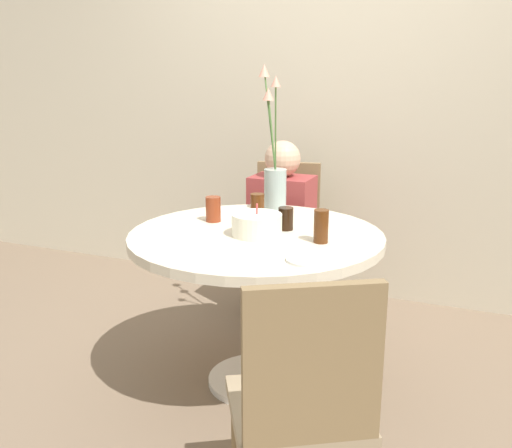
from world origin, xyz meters
TOP-DOWN VIEW (x-y plane):
  - ground_plane at (0.00, 0.00)m, footprint 16.00×16.00m
  - wall_back at (0.00, 1.31)m, footprint 8.00×0.05m
  - dining_table at (0.00, 0.00)m, footprint 1.11×1.11m
  - chair_far_back at (-0.18, 0.91)m, footprint 0.47×0.47m
  - chair_right_flank at (0.48, -0.80)m, footprint 0.55×0.55m
  - birthday_cake at (0.02, -0.03)m, footprint 0.21×0.21m
  - flower_vase at (-0.08, 0.42)m, footprint 0.19×0.25m
  - side_plate at (0.33, -0.27)m, footprint 0.17×0.17m
  - drink_glass_0 at (-0.10, 0.25)m, footprint 0.07×0.07m
  - drink_glass_1 at (0.10, 0.10)m, footprint 0.07×0.07m
  - drink_glass_2 at (0.30, -0.03)m, footprint 0.06×0.06m
  - drink_glass_3 at (-0.26, 0.11)m, footprint 0.07×0.07m
  - person_woman at (-0.15, 0.75)m, footprint 0.34×0.24m

SIDE VIEW (x-z plane):
  - ground_plane at x=0.00m, z-range 0.00..0.00m
  - person_woman at x=-0.15m, z-range -0.03..1.01m
  - chair_far_back at x=-0.18m, z-range 0.05..0.93m
  - chair_right_flank at x=0.48m, z-range 0.05..0.93m
  - dining_table at x=0.00m, z-range 0.24..0.97m
  - side_plate at x=0.33m, z-range 0.73..0.74m
  - birthday_cake at x=0.02m, z-range 0.70..0.84m
  - drink_glass_1 at x=0.10m, z-range 0.73..0.83m
  - drink_glass_0 at x=-0.10m, z-range 0.73..0.84m
  - drink_glass_3 at x=-0.26m, z-range 0.73..0.84m
  - drink_glass_2 at x=0.30m, z-range 0.73..0.86m
  - flower_vase at x=-0.08m, z-range 0.57..1.28m
  - wall_back at x=0.00m, z-range 0.00..2.60m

